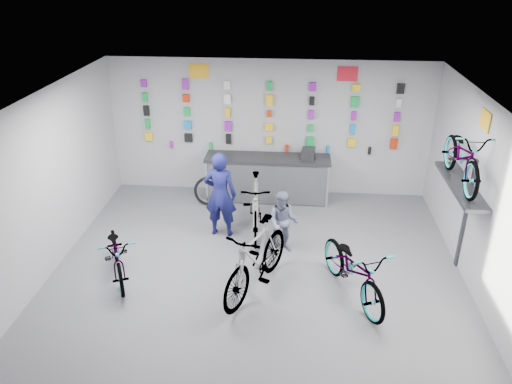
# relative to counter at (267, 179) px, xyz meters

# --- Properties ---
(floor) EXTENTS (8.00, 8.00, 0.00)m
(floor) POSITION_rel_counter_xyz_m (0.00, -3.54, -0.49)
(floor) COLOR #525358
(floor) RESTS_ON ground
(ceiling) EXTENTS (8.00, 8.00, 0.00)m
(ceiling) POSITION_rel_counter_xyz_m (0.00, -3.54, 2.51)
(ceiling) COLOR white
(ceiling) RESTS_ON wall_back
(wall_back) EXTENTS (7.00, 0.00, 7.00)m
(wall_back) POSITION_rel_counter_xyz_m (0.00, 0.46, 1.01)
(wall_back) COLOR #AFAFB1
(wall_back) RESTS_ON floor
(wall_left) EXTENTS (0.00, 8.00, 8.00)m
(wall_left) POSITION_rel_counter_xyz_m (-3.50, -3.54, 1.01)
(wall_left) COLOR #AFAFB1
(wall_left) RESTS_ON floor
(wall_right) EXTENTS (0.00, 8.00, 8.00)m
(wall_right) POSITION_rel_counter_xyz_m (3.50, -3.54, 1.01)
(wall_right) COLOR #AFAFB1
(wall_right) RESTS_ON floor
(counter) EXTENTS (2.70, 0.66, 1.00)m
(counter) POSITION_rel_counter_xyz_m (0.00, 0.00, 0.00)
(counter) COLOR black
(counter) RESTS_ON floor
(merch_wall) EXTENTS (5.56, 0.08, 1.57)m
(merch_wall) POSITION_rel_counter_xyz_m (0.04, 0.39, 1.29)
(merch_wall) COLOR yellow
(merch_wall) RESTS_ON wall_back
(wall_bracket) EXTENTS (0.39, 1.90, 2.00)m
(wall_bracket) POSITION_rel_counter_xyz_m (3.33, -2.34, 0.98)
(wall_bracket) COLOR #333338
(wall_bracket) RESTS_ON wall_right
(sign_left) EXTENTS (0.42, 0.02, 0.30)m
(sign_left) POSITION_rel_counter_xyz_m (-1.50, 0.44, 2.23)
(sign_left) COLOR yellow
(sign_left) RESTS_ON wall_back
(sign_right) EXTENTS (0.42, 0.02, 0.30)m
(sign_right) POSITION_rel_counter_xyz_m (1.60, 0.44, 2.23)
(sign_right) COLOR red
(sign_right) RESTS_ON wall_back
(sign_side) EXTENTS (0.02, 0.40, 0.30)m
(sign_side) POSITION_rel_counter_xyz_m (3.48, -2.34, 2.16)
(sign_side) COLOR yellow
(sign_side) RESTS_ON wall_right
(bike_left) EXTENTS (1.22, 1.75, 0.87)m
(bike_left) POSITION_rel_counter_xyz_m (-2.31, -3.16, -0.05)
(bike_left) COLOR gray
(bike_left) RESTS_ON floor
(bike_center) EXTENTS (1.33, 2.06, 1.20)m
(bike_center) POSITION_rel_counter_xyz_m (0.04, -3.34, 0.11)
(bike_center) COLOR gray
(bike_center) RESTS_ON floor
(bike_right) EXTENTS (1.37, 2.03, 1.01)m
(bike_right) POSITION_rel_counter_xyz_m (1.57, -3.37, 0.02)
(bike_right) COLOR gray
(bike_right) RESTS_ON floor
(bike_service) EXTENTS (0.68, 1.92, 1.13)m
(bike_service) POSITION_rel_counter_xyz_m (-0.13, -1.47, 0.08)
(bike_service) COLOR gray
(bike_service) RESTS_ON floor
(bike_wall) EXTENTS (0.63, 1.80, 0.95)m
(bike_wall) POSITION_rel_counter_xyz_m (3.25, -2.34, 1.57)
(bike_wall) COLOR gray
(bike_wall) RESTS_ON wall_bracket
(clerk) EXTENTS (0.65, 0.46, 1.70)m
(clerk) POSITION_rel_counter_xyz_m (-0.79, -1.61, 0.36)
(clerk) COLOR #141652
(clerk) RESTS_ON floor
(customer) EXTENTS (0.60, 0.48, 1.18)m
(customer) POSITION_rel_counter_xyz_m (0.42, -2.11, 0.10)
(customer) COLOR slate
(customer) RESTS_ON floor
(spare_wheel) EXTENTS (0.65, 0.22, 0.64)m
(spare_wheel) POSITION_rel_counter_xyz_m (-1.25, -0.37, -0.17)
(spare_wheel) COLOR black
(spare_wheel) RESTS_ON floor
(register) EXTENTS (0.31, 0.33, 0.22)m
(register) POSITION_rel_counter_xyz_m (0.86, 0.01, 0.62)
(register) COLOR black
(register) RESTS_ON counter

